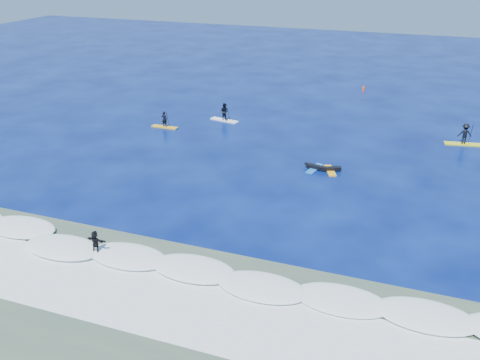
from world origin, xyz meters
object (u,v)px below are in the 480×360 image
(prone_paddler_far, at_px, (315,167))
(marker_buoy, at_px, (363,88))
(sup_paddler_left, at_px, (165,122))
(sup_paddler_center, at_px, (224,113))
(wave_surfer, at_px, (96,243))
(sup_paddler_right, at_px, (465,135))
(prone_paddler_near, at_px, (330,169))

(prone_paddler_far, xyz_separation_m, marker_buoy, (-0.08, 25.95, 0.16))
(sup_paddler_left, xyz_separation_m, sup_paddler_center, (4.59, 4.02, 0.20))
(wave_surfer, bearing_deg, sup_paddler_left, 109.96)
(sup_paddler_center, relative_size, marker_buoy, 4.23)
(sup_paddler_right, height_order, prone_paddler_far, sup_paddler_right)
(marker_buoy, bearing_deg, sup_paddler_center, -124.00)
(wave_surfer, height_order, marker_buoy, wave_surfer)
(sup_paddler_left, bearing_deg, prone_paddler_near, -16.30)
(prone_paddler_near, height_order, wave_surfer, wave_surfer)
(sup_paddler_right, xyz_separation_m, marker_buoy, (-11.08, 15.85, -0.55))
(wave_surfer, relative_size, marker_buoy, 2.72)
(prone_paddler_far, bearing_deg, marker_buoy, 11.37)
(sup_paddler_right, relative_size, prone_paddler_near, 1.49)
(prone_paddler_near, xyz_separation_m, marker_buoy, (-1.29, 25.90, 0.16))
(prone_paddler_near, bearing_deg, sup_paddler_center, 31.00)
(marker_buoy, bearing_deg, sup_paddler_left, -127.42)
(sup_paddler_right, bearing_deg, sup_paddler_center, 172.52)
(sup_paddler_center, bearing_deg, wave_surfer, -72.55)
(sup_paddler_center, distance_m, prone_paddler_near, 15.58)
(sup_paddler_left, xyz_separation_m, prone_paddler_far, (15.96, -5.19, -0.42))
(prone_paddler_far, xyz_separation_m, wave_surfer, (-8.75, -16.78, 0.65))
(prone_paddler_far, relative_size, marker_buoy, 3.17)
(sup_paddler_left, bearing_deg, sup_paddler_center, 41.57)
(sup_paddler_center, xyz_separation_m, marker_buoy, (11.29, 16.74, -0.46))
(sup_paddler_center, relative_size, sup_paddler_right, 0.94)
(prone_paddler_near, xyz_separation_m, prone_paddler_far, (-1.21, -0.05, 0.01))
(sup_paddler_right, distance_m, prone_paddler_near, 14.05)
(prone_paddler_near, relative_size, wave_surfer, 1.11)
(sup_paddler_left, bearing_deg, wave_surfer, -71.47)
(prone_paddler_near, distance_m, prone_paddler_far, 1.21)
(prone_paddler_near, bearing_deg, prone_paddler_far, 69.34)
(prone_paddler_far, bearing_deg, wave_surfer, 163.66)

